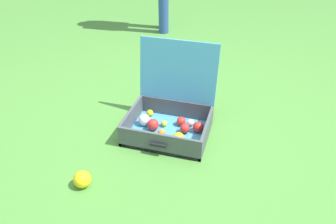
% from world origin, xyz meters
% --- Properties ---
extents(ground_plane, '(16.00, 16.00, 0.00)m').
position_xyz_m(ground_plane, '(0.00, 0.00, 0.00)').
color(ground_plane, '#4C8C38').
extents(open_suitcase, '(0.55, 0.52, 0.58)m').
position_xyz_m(open_suitcase, '(-0.09, 0.08, 0.13)').
color(open_suitcase, '#4799C6').
rests_on(open_suitcase, ground).
extents(stray_ball_on_grass, '(0.10, 0.10, 0.10)m').
position_xyz_m(stray_ball_on_grass, '(-0.41, -0.57, 0.05)').
color(stray_ball_on_grass, yellow).
rests_on(stray_ball_on_grass, ground).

